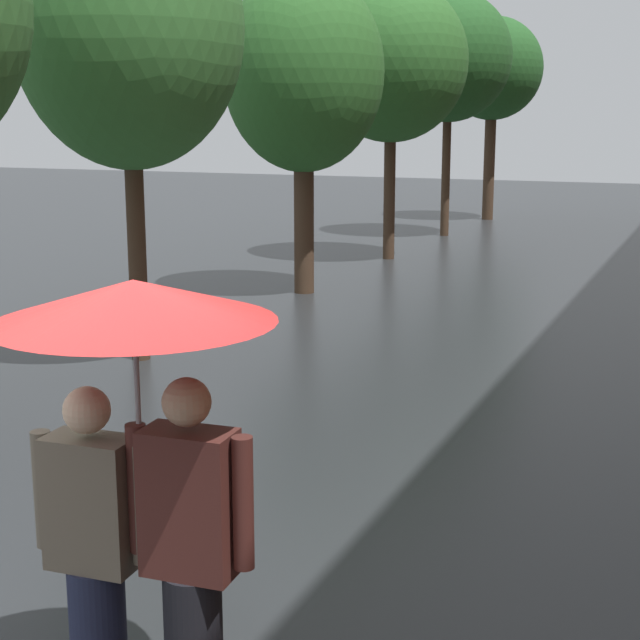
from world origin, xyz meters
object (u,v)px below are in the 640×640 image
(street_tree_5, at_px, (493,70))
(couple_under_umbrella, at_px, (139,434))
(street_tree_1, at_px, (128,28))
(street_tree_4, at_px, (449,57))
(street_tree_2, at_px, (303,73))
(street_tree_3, at_px, (391,62))

(street_tree_5, xyz_separation_m, couple_under_umbrella, (3.94, -23.11, -2.57))
(street_tree_1, xyz_separation_m, street_tree_4, (-0.02, 13.06, 0.39))
(street_tree_1, height_order, street_tree_5, street_tree_5)
(street_tree_2, distance_m, couple_under_umbrella, 11.62)
(street_tree_4, bearing_deg, street_tree_3, -89.59)
(street_tree_3, bearing_deg, street_tree_2, -90.24)
(street_tree_5, bearing_deg, street_tree_4, -91.10)
(street_tree_5, relative_size, couple_under_umbrella, 2.54)
(street_tree_2, relative_size, street_tree_5, 0.93)
(street_tree_4, bearing_deg, street_tree_1, -89.91)
(street_tree_3, bearing_deg, street_tree_5, 89.66)
(street_tree_3, relative_size, couple_under_umbrella, 2.52)
(street_tree_1, height_order, street_tree_3, street_tree_3)
(street_tree_5, bearing_deg, street_tree_1, -90.20)
(street_tree_2, xyz_separation_m, street_tree_4, (-0.01, 8.31, 0.69))
(street_tree_2, bearing_deg, street_tree_3, 89.76)
(street_tree_1, relative_size, street_tree_3, 0.99)
(street_tree_2, height_order, street_tree_3, street_tree_3)
(street_tree_3, xyz_separation_m, street_tree_5, (0.05, 8.25, 0.21))
(street_tree_2, xyz_separation_m, street_tree_3, (0.02, 4.13, 0.37))
(street_tree_1, relative_size, street_tree_4, 0.95)
(street_tree_4, distance_m, street_tree_5, 4.08)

